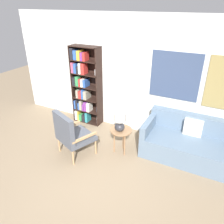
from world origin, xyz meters
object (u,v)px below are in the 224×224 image
couch (189,143)px  table_lamp (120,121)px  side_table (121,133)px  bookshelf (84,87)px  armchair (70,133)px

couch → table_lamp: 1.51m
couch → side_table: bearing=-158.1°
couch → side_table: size_ratio=3.28×
table_lamp → couch: bearing=24.1°
bookshelf → side_table: bearing=-30.0°
bookshelf → table_lamp: size_ratio=4.79×
couch → bookshelf: bearing=173.8°
couch → side_table: (-1.30, -0.52, 0.18)m
couch → table_lamp: table_lamp is taller
couch → side_table: couch is taller
armchair → table_lamp: 1.01m
bookshelf → side_table: bookshelf is taller
bookshelf → armchair: 1.54m
couch → side_table: 1.41m
bookshelf → armchair: bearing=-67.7°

